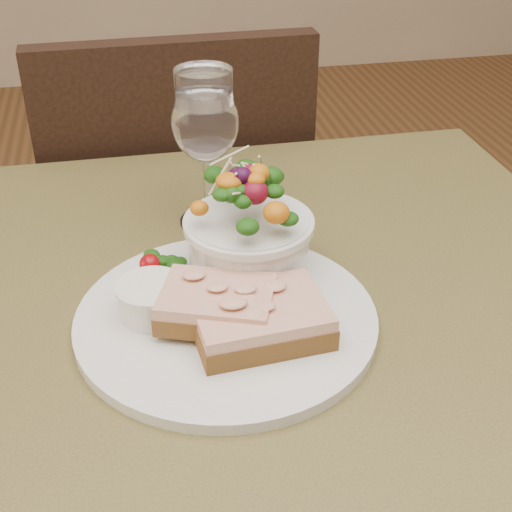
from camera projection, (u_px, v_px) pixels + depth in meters
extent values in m
cube|color=#463E1E|center=(263.00, 327.00, 0.72)|extent=(0.80, 0.80, 0.04)
cylinder|color=black|center=(12.00, 408.00, 1.15)|extent=(0.05, 0.05, 0.71)
cylinder|color=black|center=(409.00, 353.00, 1.26)|extent=(0.05, 0.05, 0.71)
cube|color=black|center=(175.00, 244.00, 1.39)|extent=(0.43, 0.43, 0.04)
cube|color=black|center=(181.00, 183.00, 1.12)|extent=(0.42, 0.05, 0.45)
cube|color=black|center=(181.00, 333.00, 1.52)|extent=(0.37, 0.37, 0.45)
cylinder|color=silver|center=(226.00, 319.00, 0.69)|extent=(0.29, 0.29, 0.01)
cube|color=#4B2714|center=(260.00, 324.00, 0.66)|extent=(0.13, 0.10, 0.02)
cube|color=#FCF1BF|center=(260.00, 309.00, 0.65)|extent=(0.13, 0.10, 0.01)
cube|color=#4B2714|center=(217.00, 309.00, 0.67)|extent=(0.13, 0.11, 0.02)
cube|color=#FCF1BF|center=(217.00, 296.00, 0.66)|extent=(0.12, 0.11, 0.01)
cylinder|color=white|center=(152.00, 300.00, 0.68)|extent=(0.06, 0.06, 0.04)
cylinder|color=olive|center=(151.00, 287.00, 0.67)|extent=(0.05, 0.05, 0.01)
cylinder|color=silver|center=(249.00, 244.00, 0.74)|extent=(0.12, 0.12, 0.06)
ellipsoid|color=black|center=(248.00, 196.00, 0.71)|extent=(0.11, 0.11, 0.06)
ellipsoid|color=black|center=(164.00, 262.00, 0.76)|extent=(0.04, 0.04, 0.01)
sphere|color=maroon|center=(150.00, 264.00, 0.74)|extent=(0.02, 0.02, 0.02)
cylinder|color=white|center=(209.00, 221.00, 0.86)|extent=(0.07, 0.07, 0.00)
cylinder|color=white|center=(208.00, 186.00, 0.84)|extent=(0.01, 0.01, 0.09)
ellipsoid|color=white|center=(205.00, 122.00, 0.79)|extent=(0.08, 0.08, 0.09)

